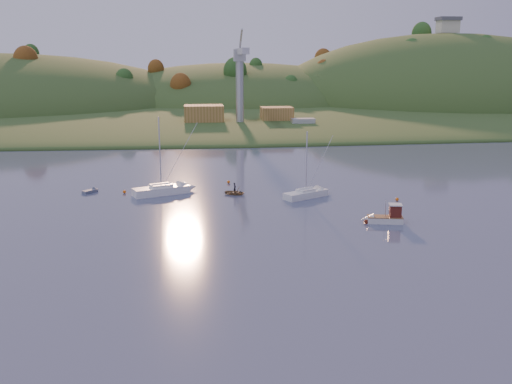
{
  "coord_description": "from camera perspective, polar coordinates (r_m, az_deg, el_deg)",
  "views": [
    {
      "loc": [
        -11.66,
        -39.49,
        20.65
      ],
      "look_at": [
        -3.37,
        33.24,
        3.18
      ],
      "focal_mm": 40.0,
      "sensor_mm": 36.0,
      "label": 1
    }
  ],
  "objects": [
    {
      "name": "wharf",
      "position": [
        163.51,
        -0.61,
        6.59
      ],
      "size": [
        42.0,
        16.0,
        2.4
      ],
      "primitive_type": "cube",
      "color": "slate",
      "rests_on": "ground"
    },
    {
      "name": "buoy_3",
      "position": [
        95.08,
        -2.76,
        1.02
      ],
      "size": [
        0.5,
        0.5,
        0.5
      ],
      "primitive_type": "sphere",
      "color": "orange",
      "rests_on": "ground"
    },
    {
      "name": "red_tender",
      "position": [
        74.32,
        12.34,
        -2.84
      ],
      "size": [
        3.42,
        1.54,
        1.12
      ],
      "rotation": [
        0.0,
        0.0,
        -0.13
      ],
      "color": "#5A1C0C",
      "rests_on": "ground"
    },
    {
      "name": "hill_center",
      "position": [
        251.28,
        -1.55,
        8.7
      ],
      "size": [
        140.0,
        120.0,
        36.0
      ],
      "primitive_type": "ellipsoid",
      "color": "#2F5020",
      "rests_on": "ground"
    },
    {
      "name": "dock_crane",
      "position": [
        158.51,
        -1.59,
        12.16
      ],
      "size": [
        3.2,
        28.0,
        20.3
      ],
      "color": "#B7B7BC",
      "rests_on": "wharf"
    },
    {
      "name": "hill_right",
      "position": [
        258.44,
        18.09,
        8.19
      ],
      "size": [
        150.0,
        130.0,
        60.0
      ],
      "primitive_type": "ellipsoid",
      "color": "#2F5020",
      "rests_on": "ground"
    },
    {
      "name": "canoe",
      "position": [
        87.35,
        -2.13,
        -0.04
      ],
      "size": [
        3.8,
        3.35,
        0.65
      ],
      "primitive_type": "imported",
      "rotation": [
        0.0,
        0.0,
        1.14
      ],
      "color": "olive",
      "rests_on": "ground"
    },
    {
      "name": "fishing_boat",
      "position": [
        74.21,
        12.52,
        -2.48
      ],
      "size": [
        5.41,
        2.62,
        3.31
      ],
      "rotation": [
        0.0,
        0.0,
        2.94
      ],
      "color": "silver",
      "rests_on": "ground"
    },
    {
      "name": "work_vessel",
      "position": [
        160.19,
        4.7,
        6.47
      ],
      "size": [
        15.02,
        5.4,
        3.86
      ],
      "rotation": [
        0.0,
        0.0,
        0.0
      ],
      "color": "slate",
      "rests_on": "ground"
    },
    {
      "name": "sailboat_far",
      "position": [
        85.65,
        5.01,
        -0.12
      ],
      "size": [
        7.32,
        5.42,
        9.97
      ],
      "rotation": [
        0.0,
        0.0,
        0.52
      ],
      "color": "white",
      "rests_on": "ground"
    },
    {
      "name": "buoy_1",
      "position": [
        85.96,
        13.93,
        -0.71
      ],
      "size": [
        0.5,
        0.5,
        0.5
      ],
      "primitive_type": "sphere",
      "color": "orange",
      "rests_on": "ground"
    },
    {
      "name": "shore_slope",
      "position": [
        205.86,
        -3.25,
        7.64
      ],
      "size": [
        640.0,
        150.0,
        7.0
      ],
      "primitive_type": "ellipsoid",
      "color": "#2F5020",
      "rests_on": "ground"
    },
    {
      "name": "sailboat_near",
      "position": [
        88.52,
        -9.44,
        0.25
      ],
      "size": [
        8.93,
        5.6,
        11.92
      ],
      "rotation": [
        0.0,
        0.0,
        0.38
      ],
      "color": "white",
      "rests_on": "ground"
    },
    {
      "name": "shed_east",
      "position": [
        166.14,
        2.09,
        7.8
      ],
      "size": [
        9.0,
        7.0,
        4.0
      ],
      "primitive_type": "cube",
      "color": "olive",
      "rests_on": "wharf"
    },
    {
      "name": "shed_west",
      "position": [
        163.3,
        -5.23,
        7.8
      ],
      "size": [
        11.0,
        8.0,
        4.8
      ],
      "primitive_type": "cube",
      "color": "olive",
      "rests_on": "wharf"
    },
    {
      "name": "grey_dinghy",
      "position": [
        92.58,
        -16.0,
        0.14
      ],
      "size": [
        2.65,
        2.71,
        1.03
      ],
      "rotation": [
        0.0,
        0.0,
        0.81
      ],
      "color": "slate",
      "rests_on": "ground"
    },
    {
      "name": "hilltop_house",
      "position": [
        257.92,
        18.64,
        15.58
      ],
      "size": [
        9.0,
        7.0,
        6.45
      ],
      "color": "beige",
      "rests_on": "hill_right"
    },
    {
      "name": "paddler",
      "position": [
        87.25,
        -2.13,
        0.26
      ],
      "size": [
        0.59,
        0.68,
        1.59
      ],
      "primitive_type": "imported",
      "rotation": [
        0.0,
        0.0,
        1.14
      ],
      "color": "black",
      "rests_on": "ground"
    },
    {
      "name": "far_shore",
      "position": [
        270.53,
        -4.06,
        9.01
      ],
      "size": [
        620.0,
        220.0,
        1.5
      ],
      "primitive_type": "cube",
      "color": "#2F5020",
      "rests_on": "ground"
    },
    {
      "name": "ground",
      "position": [
        46.07,
        9.13,
        -13.4
      ],
      "size": [
        500.0,
        500.0,
        0.0
      ],
      "primitive_type": "plane",
      "color": "#323C52",
      "rests_on": "ground"
    },
    {
      "name": "hillside_trees",
      "position": [
        225.74,
        -3.55,
        8.15
      ],
      "size": [
        280.0,
        50.0,
        32.0
      ],
      "primitive_type": null,
      "color": "#254C1B",
      "rests_on": "ground"
    },
    {
      "name": "buoy_2",
      "position": [
        90.43,
        -13.02,
        0.03
      ],
      "size": [
        0.5,
        0.5,
        0.5
      ],
      "primitive_type": "sphere",
      "color": "orange",
      "rests_on": "ground"
    }
  ]
}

